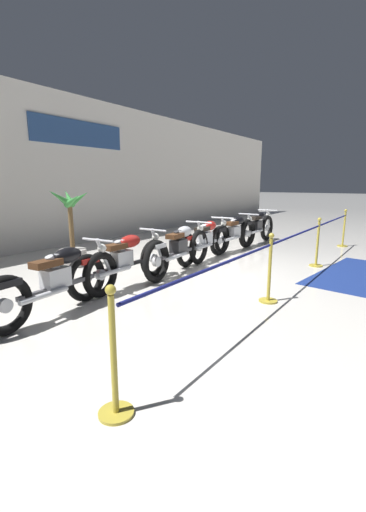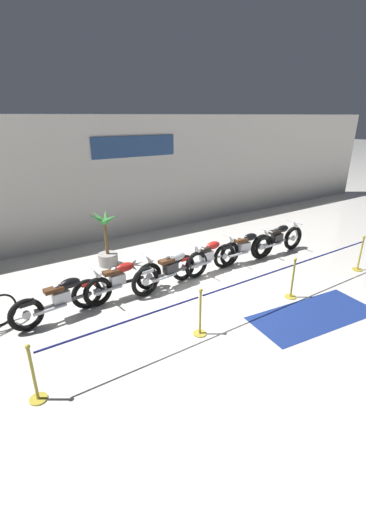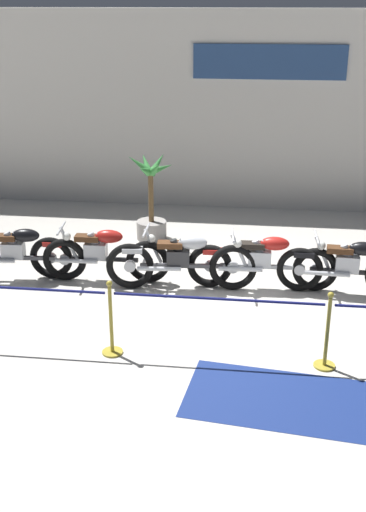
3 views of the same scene
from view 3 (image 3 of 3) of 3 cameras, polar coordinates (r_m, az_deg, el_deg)
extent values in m
plane|color=silver|center=(9.89, 3.37, -4.44)|extent=(120.00, 120.00, 0.00)
cube|color=silver|center=(14.17, 4.99, 12.60)|extent=(28.00, 0.25, 4.20)
cube|color=navy|center=(13.88, 7.70, 16.73)|extent=(3.15, 0.04, 0.70)
torus|color=black|center=(10.80, -10.47, -0.31)|extent=(0.74, 0.19, 0.73)
cylinder|color=silver|center=(10.80, -10.47, -0.31)|extent=(0.18, 0.09, 0.17)
cylinder|color=silver|center=(10.68, -10.11, 1.09)|extent=(0.31, 0.08, 0.59)
cube|color=silver|center=(10.95, -14.86, 0.52)|extent=(0.38, 0.25, 0.26)
cylinder|color=silver|center=(10.87, -14.76, 1.50)|extent=(0.19, 0.13, 0.24)
cylinder|color=silver|center=(10.90, -15.17, 1.50)|extent=(0.19, 0.13, 0.24)
cube|color=#47474C|center=(10.99, -14.54, -0.16)|extent=(1.27, 0.17, 0.06)
ellipsoid|color=black|center=(10.80, -13.83, 1.79)|extent=(0.48, 0.26, 0.22)
cube|color=#4C2D19|center=(10.92, -15.63, 1.60)|extent=(0.42, 0.23, 0.09)
cylinder|color=silver|center=(10.61, -10.78, 2.44)|extent=(0.09, 0.62, 0.04)
sphere|color=silver|center=(10.64, -10.31, 1.73)|extent=(0.14, 0.14, 0.14)
torus|color=black|center=(10.55, -3.13, -0.52)|extent=(0.73, 0.13, 0.73)
torus|color=black|center=(10.92, -11.63, -0.16)|extent=(0.73, 0.13, 0.73)
cylinder|color=silver|center=(10.55, -3.13, -0.52)|extent=(0.17, 0.08, 0.17)
cylinder|color=silver|center=(10.92, -11.63, -0.16)|extent=(0.17, 0.08, 0.17)
cylinder|color=silver|center=(10.43, -2.68, 0.90)|extent=(0.30, 0.06, 0.59)
cube|color=silver|center=(10.66, -7.76, 0.47)|extent=(0.36, 0.23, 0.26)
cylinder|color=silver|center=(10.57, -7.60, 1.47)|extent=(0.18, 0.11, 0.24)
cylinder|color=silver|center=(10.59, -8.03, 1.48)|extent=(0.18, 0.11, 0.24)
cylinder|color=silver|center=(10.66, -9.46, -0.45)|extent=(0.70, 0.08, 0.07)
cube|color=black|center=(10.70, -7.46, -0.24)|extent=(1.31, 0.08, 0.06)
ellipsoid|color=#B21E19|center=(10.51, -6.61, 1.74)|extent=(0.46, 0.23, 0.22)
cube|color=#4C2D19|center=(10.61, -8.50, 1.60)|extent=(0.40, 0.21, 0.09)
cube|color=#B21E19|center=(10.81, -11.48, 1.10)|extent=(0.32, 0.17, 0.08)
cylinder|color=silver|center=(10.36, -3.31, 2.30)|extent=(0.05, 0.62, 0.04)
sphere|color=silver|center=(10.39, -2.85, 1.56)|extent=(0.14, 0.14, 0.14)
torus|color=black|center=(10.29, 4.47, -1.02)|extent=(0.78, 0.18, 0.77)
torus|color=black|center=(10.34, -4.74, -0.91)|extent=(0.78, 0.18, 0.77)
cylinder|color=silver|center=(10.29, 4.47, -1.02)|extent=(0.19, 0.10, 0.18)
cylinder|color=silver|center=(10.34, -4.74, -0.91)|extent=(0.19, 0.10, 0.18)
cylinder|color=silver|center=(10.19, 5.02, 0.44)|extent=(0.31, 0.08, 0.59)
cube|color=#2D2D30|center=(10.22, -0.43, -0.14)|extent=(0.38, 0.25, 0.26)
cylinder|color=#2D2D30|center=(10.15, -0.20, 0.91)|extent=(0.19, 0.13, 0.24)
cylinder|color=#2D2D30|center=(10.15, -0.66, 0.91)|extent=(0.19, 0.13, 0.24)
cylinder|color=silver|center=(10.16, -2.15, -1.15)|extent=(0.70, 0.13, 0.07)
cube|color=#47474C|center=(10.28, -0.15, -0.86)|extent=(1.33, 0.18, 0.06)
ellipsoid|color=#B7BABF|center=(10.12, 0.87, 1.21)|extent=(0.48, 0.26, 0.22)
cube|color=#4C2D19|center=(10.15, -1.16, 1.02)|extent=(0.42, 0.24, 0.09)
cube|color=#B7BABF|center=(10.23, -4.51, 0.54)|extent=(0.33, 0.19, 0.08)
cylinder|color=silver|center=(10.09, 4.45, 1.86)|extent=(0.09, 0.62, 0.04)
sphere|color=silver|center=(10.14, 4.88, 1.11)|extent=(0.14, 0.14, 0.14)
torus|color=black|center=(10.45, 11.68, -1.18)|extent=(0.74, 0.15, 0.73)
torus|color=black|center=(10.38, 2.38, -0.89)|extent=(0.74, 0.15, 0.73)
cylinder|color=silver|center=(10.45, 11.68, -1.18)|extent=(0.17, 0.09, 0.17)
cylinder|color=silver|center=(10.38, 2.38, -0.89)|extent=(0.17, 0.09, 0.17)
cylinder|color=silver|center=(10.36, 12.30, 0.25)|extent=(0.31, 0.07, 0.59)
cube|color=silver|center=(10.32, 6.81, -0.21)|extent=(0.37, 0.23, 0.26)
cylinder|color=silver|center=(10.25, 7.09, 0.82)|extent=(0.18, 0.12, 0.24)
cylinder|color=silver|center=(10.24, 6.63, 0.83)|extent=(0.18, 0.12, 0.24)
cylinder|color=silver|center=(10.24, 5.12, -1.18)|extent=(0.70, 0.10, 0.07)
cube|color=#ADAFB5|center=(10.37, 7.06, -0.93)|extent=(1.35, 0.11, 0.06)
ellipsoid|color=#B21E19|center=(10.23, 8.17, 1.10)|extent=(0.47, 0.24, 0.22)
cube|color=black|center=(10.23, 6.14, 0.95)|extent=(0.41, 0.21, 0.09)
cube|color=#B21E19|center=(10.28, 2.69, 0.44)|extent=(0.33, 0.17, 0.08)
cylinder|color=silver|center=(10.25, 11.81, 1.65)|extent=(0.06, 0.62, 0.04)
sphere|color=silver|center=(10.31, 12.19, 0.91)|extent=(0.14, 0.14, 0.14)
torus|color=black|center=(10.39, 10.33, -1.20)|extent=(0.74, 0.15, 0.74)
cylinder|color=silver|center=(10.39, 10.33, -1.20)|extent=(0.18, 0.09, 0.18)
cube|color=silver|center=(10.37, 14.39, -0.64)|extent=(0.37, 0.24, 0.26)
cylinder|color=silver|center=(10.30, 14.72, 0.38)|extent=(0.18, 0.12, 0.24)
cylinder|color=silver|center=(10.29, 14.27, 0.41)|extent=(0.18, 0.12, 0.24)
cylinder|color=silver|center=(10.27, 12.70, -1.55)|extent=(0.70, 0.11, 0.07)
cube|color=black|center=(10.43, 14.59, -1.36)|extent=(1.24, 0.12, 0.06)
ellipsoid|color=black|center=(10.30, 15.80, 0.62)|extent=(0.47, 0.24, 0.22)
cube|color=#4C2D19|center=(10.28, 13.79, 0.54)|extent=(0.41, 0.22, 0.09)
cube|color=black|center=(10.29, 10.71, 0.16)|extent=(0.33, 0.18, 0.08)
cylinder|color=gray|center=(12.54, -2.81, 2.33)|extent=(0.58, 0.58, 0.36)
cylinder|color=brown|center=(12.33, -2.87, 5.27)|extent=(0.10, 0.10, 0.98)
cone|color=#337F38|center=(12.16, -1.99, 7.78)|extent=(0.50, 0.19, 0.31)
cone|color=#337F38|center=(12.32, -2.28, 8.22)|extent=(0.38, 0.51, 0.48)
cone|color=#337F38|center=(12.33, -3.30, 8.19)|extent=(0.38, 0.47, 0.46)
cone|color=#337F38|center=(12.23, -3.84, 8.10)|extent=(0.55, 0.23, 0.43)
cone|color=#337F38|center=(11.98, -3.46, 7.60)|extent=(0.29, 0.56, 0.40)
cone|color=#337F38|center=(12.01, -2.46, 7.77)|extent=(0.41, 0.47, 0.45)
cylinder|color=navy|center=(8.09, 3.10, -3.83)|extent=(2.67, 0.04, 0.04)
cylinder|color=gold|center=(8.69, -6.29, -8.48)|extent=(0.28, 0.28, 0.03)
cylinder|color=gold|center=(8.46, -6.42, -5.63)|extent=(0.05, 0.05, 0.95)
sphere|color=gold|center=(8.23, -6.57, -2.45)|extent=(0.08, 0.08, 0.08)
cylinder|color=gold|center=(8.55, 12.44, -9.48)|extent=(0.28, 0.28, 0.03)
cylinder|color=gold|center=(8.31, 12.71, -6.61)|extent=(0.05, 0.05, 0.95)
sphere|color=gold|center=(8.08, 13.01, -3.40)|extent=(0.08, 0.08, 0.08)
cube|color=navy|center=(7.82, 11.27, -12.70)|extent=(3.06, 1.59, 0.01)
camera|label=1|loc=(9.01, -41.05, -0.64)|focal=24.00mm
camera|label=2|loc=(5.97, -58.83, 9.39)|focal=24.00mm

